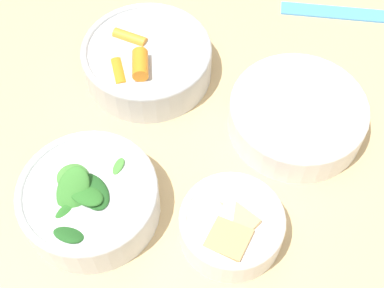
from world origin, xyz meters
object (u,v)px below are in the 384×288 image
bowl_greens (89,199)px  bowl_beans_hotdog (297,116)px  bowl_carrots (146,60)px  bowl_cookies (231,225)px  ruler (361,15)px

bowl_greens → bowl_beans_hotdog: size_ratio=0.92×
bowl_carrots → bowl_greens: size_ratio=1.10×
bowl_cookies → ruler: (0.14, 0.43, -0.03)m
ruler → bowl_carrots: bearing=-147.8°
bowl_cookies → ruler: size_ratio=0.48×
bowl_carrots → ruler: bowl_carrots is taller
bowl_carrots → bowl_beans_hotdog: bowl_carrots is taller
ruler → bowl_beans_hotdog: bearing=-108.6°
bowl_carrots → ruler: bearing=32.2°
bowl_beans_hotdog → bowl_cookies: 0.19m
ruler → bowl_cookies: bearing=-108.5°
bowl_carrots → bowl_beans_hotdog: (0.23, -0.05, -0.01)m
bowl_cookies → ruler: 0.45m
bowl_carrots → ruler: 0.37m
bowl_beans_hotdog → ruler: size_ratio=0.71×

